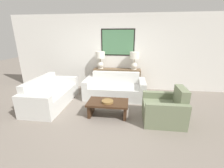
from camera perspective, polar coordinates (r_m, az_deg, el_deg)
The scene contains 10 objects.
ground_plane at distance 3.69m, azimuth -1.44°, elevation -13.63°, with size 20.00×20.00×0.00m, color slate.
back_wall at distance 5.56m, azimuth 2.23°, elevation 11.78°, with size 7.90×0.12×2.65m.
console_table at distance 5.48m, azimuth 1.87°, elevation 1.71°, with size 1.67×0.38×0.79m.
table_lamp_left at distance 5.40m, azimuth -4.48°, elevation 9.80°, with size 0.33×0.33×0.61m.
table_lamp_right at distance 5.29m, azimuth 8.51°, elevation 9.49°, with size 0.33×0.33×0.61m.
couch_by_back_wall at distance 4.86m, azimuth 1.08°, elevation -1.97°, with size 1.92×0.88×0.78m.
couch_by_side at distance 4.73m, azimuth -22.17°, elevation -3.94°, with size 0.88×1.92×0.78m.
coffee_table at distance 3.76m, azimuth -1.58°, elevation -8.19°, with size 1.00×0.57×0.38m.
decorative_bowl at distance 3.66m, azimuth -1.74°, elevation -6.69°, with size 0.28×0.28×0.05m.
armchair_near_back_wall at distance 3.75m, azimuth 19.40°, elevation -9.19°, with size 0.90×0.85×0.83m.
Camera 1 is at (0.48, -3.10, 1.93)m, focal length 24.00 mm.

